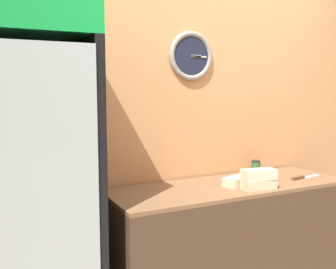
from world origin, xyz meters
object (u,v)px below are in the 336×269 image
Objects in this scene: beverage_cooler at (25,174)px; sandwich_stack_bottom at (259,184)px; chefs_knife at (302,177)px; sandwich_stack_middle at (259,174)px; sandwich_flat_left at (238,181)px; condiment_jar at (256,167)px.

beverage_cooler is 8.32× the size of sandwich_stack_bottom.
chefs_knife is (0.49, 0.10, -0.03)m from sandwich_stack_bottom.
beverage_cooler is at bearing 171.48° from sandwich_stack_middle.
sandwich_stack_bottom reaches higher than sandwich_flat_left.
sandwich_stack_bottom is 0.07m from sandwich_stack_middle.
beverage_cooler is at bearing 176.85° from sandwich_flat_left.
condiment_jar is at bearing 34.81° from sandwich_flat_left.
chefs_knife is at bearing -56.74° from condiment_jar.
sandwich_stack_middle is 0.50m from condiment_jar.
sandwich_flat_left reaches higher than chefs_knife.
condiment_jar is (0.30, 0.39, 0.02)m from sandwich_stack_bottom.
beverage_cooler reaches higher than sandwich_stack_middle.
sandwich_stack_middle reaches higher than condiment_jar.
sandwich_stack_middle is at bearing -168.72° from chefs_knife.
sandwich_flat_left is 0.56m from chefs_knife.
beverage_cooler is 1.39m from sandwich_flat_left.
sandwich_flat_left is at bearing -145.19° from condiment_jar.
chefs_knife is (0.49, 0.10, -0.09)m from sandwich_stack_middle.
chefs_knife is at bearing -3.49° from beverage_cooler.
beverage_cooler reaches higher than condiment_jar.
sandwich_stack_bottom is at bearing -8.52° from beverage_cooler.
sandwich_stack_bottom is at bearing -127.02° from condiment_jar.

